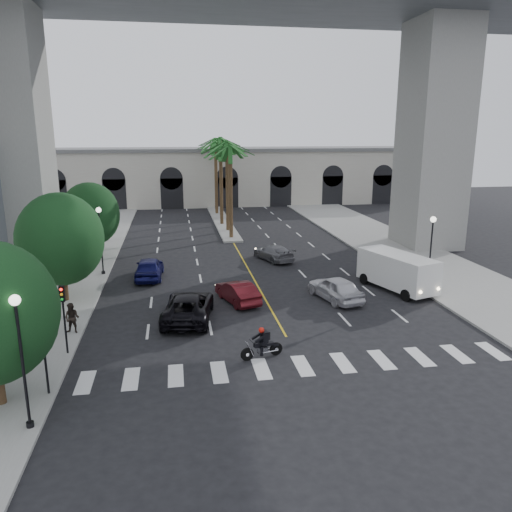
{
  "coord_description": "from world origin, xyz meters",
  "views": [
    {
      "loc": [
        -5.76,
        -22.69,
        10.87
      ],
      "look_at": [
        -1.02,
        6.0,
        3.61
      ],
      "focal_mm": 35.0,
      "sensor_mm": 36.0,
      "label": 1
    }
  ],
  "objects_px": {
    "traffic_signal_far": "(63,308)",
    "car_a": "(335,288)",
    "car_b": "(238,292)",
    "pedestrian_b": "(72,318)",
    "lamp_post_left_near": "(21,351)",
    "lamp_post_left_far": "(100,235)",
    "pedestrian_a": "(27,318)",
    "lamp_post_right": "(431,247)",
    "traffic_signal_near": "(43,341)",
    "car_e": "(149,268)",
    "car_d": "(274,253)",
    "motorcycle_rider": "(263,344)",
    "car_c": "(188,307)",
    "cargo_van": "(398,270)"
  },
  "relations": [
    {
      "from": "traffic_signal_near",
      "to": "car_e",
      "type": "relative_size",
      "value": 0.75
    },
    {
      "from": "lamp_post_right",
      "to": "pedestrian_b",
      "type": "bearing_deg",
      "value": -170.39
    },
    {
      "from": "lamp_post_left_far",
      "to": "car_b",
      "type": "distance_m",
      "value": 12.6
    },
    {
      "from": "lamp_post_left_near",
      "to": "car_b",
      "type": "xyz_separation_m",
      "value": [
        9.51,
        13.12,
        -2.51
      ]
    },
    {
      "from": "car_a",
      "to": "car_e",
      "type": "xyz_separation_m",
      "value": [
        -12.4,
        7.08,
        0.02
      ]
    },
    {
      "from": "traffic_signal_far",
      "to": "car_a",
      "type": "distance_m",
      "value": 17.07
    },
    {
      "from": "traffic_signal_far",
      "to": "pedestrian_a",
      "type": "bearing_deg",
      "value": 133.22
    },
    {
      "from": "lamp_post_left_far",
      "to": "car_c",
      "type": "bearing_deg",
      "value": -59.26
    },
    {
      "from": "car_a",
      "to": "cargo_van",
      "type": "distance_m",
      "value": 5.15
    },
    {
      "from": "traffic_signal_far",
      "to": "pedestrian_a",
      "type": "xyz_separation_m",
      "value": [
        -2.51,
        2.67,
        -1.37
      ]
    },
    {
      "from": "car_b",
      "to": "car_d",
      "type": "xyz_separation_m",
      "value": [
        4.49,
        10.39,
        -0.03
      ]
    },
    {
      "from": "lamp_post_left_near",
      "to": "pedestrian_b",
      "type": "bearing_deg",
      "value": 90.63
    },
    {
      "from": "lamp_post_left_far",
      "to": "pedestrian_a",
      "type": "xyz_separation_m",
      "value": [
        -2.41,
        -11.83,
        -2.08
      ]
    },
    {
      "from": "car_c",
      "to": "cargo_van",
      "type": "xyz_separation_m",
      "value": [
        14.68,
        3.33,
        0.64
      ]
    },
    {
      "from": "car_b",
      "to": "cargo_van",
      "type": "relative_size",
      "value": 0.67
    },
    {
      "from": "car_b",
      "to": "car_c",
      "type": "bearing_deg",
      "value": 21.28
    },
    {
      "from": "lamp_post_left_near",
      "to": "car_d",
      "type": "bearing_deg",
      "value": 59.24
    },
    {
      "from": "car_a",
      "to": "car_b",
      "type": "distance_m",
      "value": 6.49
    },
    {
      "from": "lamp_post_right",
      "to": "car_b",
      "type": "distance_m",
      "value": 13.53
    },
    {
      "from": "lamp_post_left_far",
      "to": "pedestrian_a",
      "type": "height_order",
      "value": "lamp_post_left_far"
    },
    {
      "from": "car_c",
      "to": "cargo_van",
      "type": "relative_size",
      "value": 0.89
    },
    {
      "from": "traffic_signal_near",
      "to": "car_a",
      "type": "xyz_separation_m",
      "value": [
        15.88,
        10.04,
        -1.7
      ]
    },
    {
      "from": "motorcycle_rider",
      "to": "lamp_post_right",
      "type": "bearing_deg",
      "value": 17.78
    },
    {
      "from": "pedestrian_b",
      "to": "pedestrian_a",
      "type": "bearing_deg",
      "value": -165.97
    },
    {
      "from": "pedestrian_a",
      "to": "car_c",
      "type": "bearing_deg",
      "value": -14.63
    },
    {
      "from": "traffic_signal_near",
      "to": "cargo_van",
      "type": "xyz_separation_m",
      "value": [
        20.82,
        11.35,
        -1.07
      ]
    },
    {
      "from": "traffic_signal_near",
      "to": "car_c",
      "type": "bearing_deg",
      "value": 52.61
    },
    {
      "from": "lamp_post_right",
      "to": "car_c",
      "type": "distance_m",
      "value": 16.93
    },
    {
      "from": "car_d",
      "to": "pedestrian_a",
      "type": "distance_m",
      "value": 21.8
    },
    {
      "from": "traffic_signal_far",
      "to": "lamp_post_left_far",
      "type": "bearing_deg",
      "value": 90.4
    },
    {
      "from": "car_e",
      "to": "car_a",
      "type": "bearing_deg",
      "value": 153.14
    },
    {
      "from": "lamp_post_right",
      "to": "traffic_signal_far",
      "type": "bearing_deg",
      "value": -164.02
    },
    {
      "from": "car_e",
      "to": "car_d",
      "type": "bearing_deg",
      "value": -156.63
    },
    {
      "from": "traffic_signal_near",
      "to": "car_e",
      "type": "bearing_deg",
      "value": 78.51
    },
    {
      "from": "car_b",
      "to": "pedestrian_a",
      "type": "height_order",
      "value": "pedestrian_a"
    },
    {
      "from": "car_a",
      "to": "car_d",
      "type": "relative_size",
      "value": 1.01
    },
    {
      "from": "car_c",
      "to": "car_e",
      "type": "bearing_deg",
      "value": -64.85
    },
    {
      "from": "traffic_signal_near",
      "to": "car_b",
      "type": "bearing_deg",
      "value": 48.47
    },
    {
      "from": "car_b",
      "to": "pedestrian_b",
      "type": "distance_m",
      "value": 10.41
    },
    {
      "from": "car_c",
      "to": "cargo_van",
      "type": "distance_m",
      "value": 15.07
    },
    {
      "from": "car_d",
      "to": "traffic_signal_near",
      "type": "bearing_deg",
      "value": 37.64
    },
    {
      "from": "lamp_post_left_far",
      "to": "car_d",
      "type": "bearing_deg",
      "value": 10.19
    },
    {
      "from": "car_b",
      "to": "traffic_signal_far",
      "type": "bearing_deg",
      "value": 17.98
    },
    {
      "from": "traffic_signal_far",
      "to": "pedestrian_b",
      "type": "height_order",
      "value": "traffic_signal_far"
    },
    {
      "from": "traffic_signal_near",
      "to": "car_c",
      "type": "distance_m",
      "value": 10.24
    },
    {
      "from": "pedestrian_b",
      "to": "traffic_signal_far",
      "type": "bearing_deg",
      "value": -70.35
    },
    {
      "from": "car_a",
      "to": "pedestrian_b",
      "type": "bearing_deg",
      "value": -2.26
    },
    {
      "from": "car_a",
      "to": "pedestrian_a",
      "type": "relative_size",
      "value": 2.39
    },
    {
      "from": "motorcycle_rider",
      "to": "car_e",
      "type": "distance_m",
      "value": 16.12
    },
    {
      "from": "traffic_signal_far",
      "to": "car_d",
      "type": "distance_m",
      "value": 22.05
    }
  ]
}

